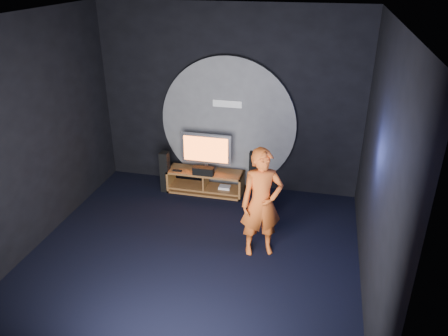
% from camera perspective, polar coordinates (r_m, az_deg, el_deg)
% --- Properties ---
extents(floor, '(5.00, 5.00, 0.00)m').
position_cam_1_polar(floor, '(6.88, -4.15, -11.42)').
color(floor, black).
rests_on(floor, ground).
extents(back_wall, '(5.00, 0.04, 3.50)m').
position_cam_1_polar(back_wall, '(8.27, 0.61, 8.80)').
color(back_wall, black).
rests_on(back_wall, ground).
extents(front_wall, '(5.00, 0.04, 3.50)m').
position_cam_1_polar(front_wall, '(4.01, -15.73, -11.97)').
color(front_wall, black).
rests_on(front_wall, ground).
extents(left_wall, '(0.04, 5.00, 3.50)m').
position_cam_1_polar(left_wall, '(7.14, -24.22, 3.73)').
color(left_wall, black).
rests_on(left_wall, ground).
extents(right_wall, '(0.04, 5.00, 3.50)m').
position_cam_1_polar(right_wall, '(5.79, 19.62, -0.32)').
color(right_wall, black).
rests_on(right_wall, ground).
extents(ceiling, '(5.00, 5.00, 0.01)m').
position_cam_1_polar(ceiling, '(5.54, -5.35, 18.95)').
color(ceiling, black).
rests_on(ceiling, back_wall).
extents(wall_disc_panel, '(2.60, 0.11, 2.60)m').
position_cam_1_polar(wall_disc_panel, '(8.36, 0.51, 5.75)').
color(wall_disc_panel, '#515156').
rests_on(wall_disc_panel, ground).
extents(media_console, '(1.47, 0.45, 0.45)m').
position_cam_1_polar(media_console, '(8.53, -2.36, -1.97)').
color(media_console, olive).
rests_on(media_console, ground).
extents(tv, '(0.97, 0.22, 0.74)m').
position_cam_1_polar(tv, '(8.31, -2.36, 2.28)').
color(tv, silver).
rests_on(tv, media_console).
extents(center_speaker, '(0.40, 0.15, 0.15)m').
position_cam_1_polar(center_speaker, '(8.26, -2.71, -0.38)').
color(center_speaker, black).
rests_on(center_speaker, media_console).
extents(remote, '(0.18, 0.05, 0.02)m').
position_cam_1_polar(remote, '(8.46, -6.11, -0.34)').
color(remote, black).
rests_on(remote, media_console).
extents(tower_speaker_left, '(0.16, 0.18, 0.82)m').
position_cam_1_polar(tower_speaker_left, '(8.56, -7.68, -0.48)').
color(tower_speaker_left, black).
rests_on(tower_speaker_left, ground).
extents(tower_speaker_right, '(0.16, 0.18, 0.82)m').
position_cam_1_polar(tower_speaker_right, '(8.52, 3.89, -0.41)').
color(tower_speaker_right, black).
rests_on(tower_speaker_right, ground).
extents(subwoofer, '(0.27, 0.27, 0.30)m').
position_cam_1_polar(subwoofer, '(7.81, 5.37, -5.25)').
color(subwoofer, black).
rests_on(subwoofer, ground).
extents(player, '(0.74, 0.61, 1.73)m').
position_cam_1_polar(player, '(6.52, 4.92, -4.60)').
color(player, '#C8501B').
rests_on(player, ground).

